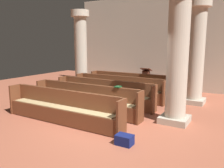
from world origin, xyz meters
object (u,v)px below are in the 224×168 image
Objects in this scene: pew_row_4 at (62,106)px; lectern at (146,81)px; pew_row_1 at (118,87)px; pillar_aisle_rear at (178,53)px; pew_row_3 at (85,98)px; pillar_far_side at (81,49)px; hymn_book at (118,87)px; pillar_aisle_side at (196,51)px; pew_row_2 at (104,92)px; pew_row_0 at (130,83)px; kneeler_box_navy at (124,140)px.

lectern reaches higher than pew_row_4.
pew_row_1 is 1.04× the size of pillar_aisle_rear.
pew_row_3 is 4.44m from pillar_far_side.
pillar_far_side is 18.47× the size of hymn_book.
pew_row_4 is 5.14m from pillar_aisle_side.
pillar_far_side is at bearing 121.80° from pew_row_4.
pew_row_2 is 1.04× the size of pillar_far_side.
pillar_far_side reaches higher than pew_row_2.
pillar_far_side is at bearing 129.67° from pew_row_3.
pew_row_1 is 2.18m from pew_row_3.
pew_row_3 is 3.14m from pillar_aisle_rear.
pew_row_2 is at bearing -90.00° from pew_row_0.
lectern is (0.32, 3.15, -0.03)m from pew_row_2.
pew_row_4 is (0.00, -3.27, 0.00)m from pew_row_1.
pew_row_0 is 1.09m from pew_row_1.
lectern reaches higher than pew_row_1.
pew_row_1 is 2.31m from hymn_book.
pew_row_3 is 19.13× the size of hymn_book.
hymn_book is (0.76, -4.05, 0.47)m from lectern.
pillar_far_side reaches higher than hymn_book.
pew_row_4 is (0.00, -4.36, 0.00)m from pew_row_0.
pew_row_0 is 1.04× the size of pillar_far_side.
pillar_aisle_rear is 3.46× the size of lectern.
pillar_far_side reaches higher than pew_row_3.
pew_row_1 is 1.09m from pew_row_2.
pillar_aisle_rear reaches higher than lectern.
lectern is at bearing 122.92° from pillar_aisle_rear.
pew_row_0 is 4.36m from pew_row_4.
pew_row_2 is at bearing 90.00° from pew_row_4.
pillar_far_side and pillar_aisle_rear have the same top height.
pew_row_2 and pew_row_4 have the same top height.
pillar_far_side reaches higher than kneeler_box_navy.
pew_row_1 is at bearing -98.96° from lectern.
pillar_far_side is at bearing 158.64° from pew_row_1.
pillar_aisle_rear is 1.96m from hymn_book.
pillar_aisle_side is at bearing 90.00° from pillar_aisle_rear.
pew_row_3 is 1.04× the size of pillar_aisle_side.
pillar_aisle_side reaches higher than pew_row_0.
lectern is (0.32, 0.97, -0.03)m from pew_row_0.
pillar_aisle_rear reaches higher than kneeler_box_navy.
pew_row_0 is 1.00× the size of pew_row_3.
pew_row_2 is 2.18m from pew_row_4.
pew_row_2 is 10.41× the size of kneeler_box_navy.
pew_row_3 reaches higher than kneeler_box_navy.
pillar_aisle_rear is at bearing -26.50° from pillar_far_side.
hymn_book reaches higher than pew_row_0.
pillar_aisle_rear is at bearing -90.00° from pillar_aisle_side.
pew_row_3 is at bearing -132.08° from pillar_aisle_side.
hymn_book is at bearing 123.25° from kneeler_box_navy.
pillar_far_side is 6.03m from pillar_aisle_rear.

